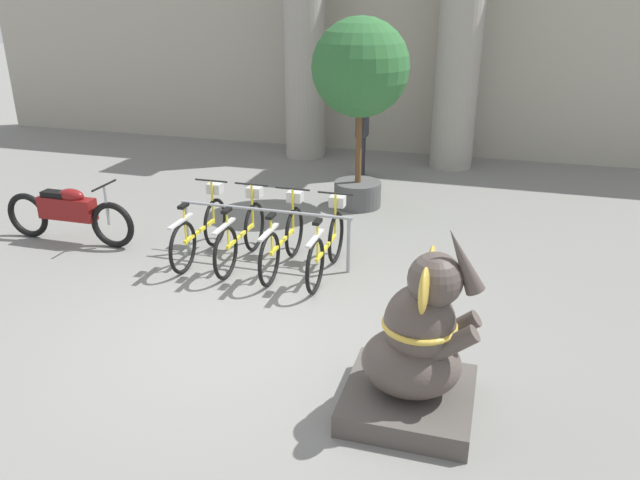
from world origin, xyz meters
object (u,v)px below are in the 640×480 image
object	(u,v)px
bicycle_2	(283,240)
motorcycle	(69,212)
bicycle_3	(327,246)
elephant_statue	(416,352)
person_pedestrian	(362,127)
bicycle_0	(201,229)
bicycle_1	(241,234)
potted_tree	(360,77)

from	to	relation	value
bicycle_2	motorcycle	size ratio (longest dim) A/B	0.78
bicycle_2	bicycle_3	xyz separation A→B (m)	(0.60, -0.03, 0.00)
elephant_statue	person_pedestrian	distance (m)	7.36
bicycle_0	motorcycle	world-z (taller)	bicycle_0
motorcycle	bicycle_0	bearing A→B (deg)	1.14
bicycle_1	potted_tree	world-z (taller)	potted_tree
bicycle_0	potted_tree	distance (m)	3.59
bicycle_0	bicycle_1	size ratio (longest dim) A/B	1.00
bicycle_1	elephant_statue	distance (m)	3.71
bicycle_3	person_pedestrian	distance (m)	4.65
person_pedestrian	potted_tree	bearing A→B (deg)	-79.17
bicycle_2	motorcycle	bearing A→B (deg)	-179.94
person_pedestrian	elephant_statue	bearing A→B (deg)	-73.60
bicycle_0	potted_tree	xyz separation A→B (m)	(1.56, 2.71, 1.75)
bicycle_0	bicycle_1	world-z (taller)	same
bicycle_2	bicycle_3	world-z (taller)	same
bicycle_0	bicycle_1	xyz separation A→B (m)	(0.60, -0.01, 0.00)
elephant_statue	bicycle_0	bearing A→B (deg)	142.24
bicycle_3	elephant_statue	bearing A→B (deg)	-59.03
bicycle_3	motorcycle	xyz separation A→B (m)	(-3.87, 0.03, 0.05)
bicycle_2	motorcycle	xyz separation A→B (m)	(-3.27, -0.00, 0.05)
bicycle_2	bicycle_3	bearing A→B (deg)	-3.15
bicycle_0	potted_tree	world-z (taller)	potted_tree
bicycle_3	motorcycle	bearing A→B (deg)	179.56
bicycle_3	bicycle_2	bearing A→B (deg)	176.85
bicycle_3	motorcycle	distance (m)	3.87
bicycle_2	elephant_statue	size ratio (longest dim) A/B	0.94
bicycle_1	bicycle_3	distance (m)	1.21
person_pedestrian	motorcycle	bearing A→B (deg)	-125.89
bicycle_1	bicycle_2	size ratio (longest dim) A/B	1.00
elephant_statue	motorcycle	size ratio (longest dim) A/B	0.84
bicycle_0	bicycle_2	world-z (taller)	same
bicycle_2	motorcycle	distance (m)	3.27
bicycle_0	person_pedestrian	distance (m)	4.70
motorcycle	person_pedestrian	bearing A→B (deg)	54.11
bicycle_2	bicycle_3	size ratio (longest dim) A/B	1.00
person_pedestrian	bicycle_1	bearing A→B (deg)	-97.80
bicycle_0	motorcycle	size ratio (longest dim) A/B	0.78
bicycle_0	person_pedestrian	world-z (taller)	person_pedestrian
bicycle_1	person_pedestrian	xyz separation A→B (m)	(0.62, 4.51, 0.57)
person_pedestrian	potted_tree	world-z (taller)	potted_tree
bicycle_0	bicycle_3	distance (m)	1.81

